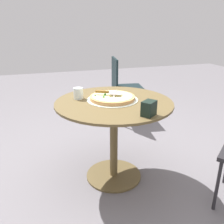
% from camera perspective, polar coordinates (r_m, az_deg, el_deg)
% --- Properties ---
extents(ground_plane, '(10.00, 10.00, 0.00)m').
position_cam_1_polar(ground_plane, '(2.22, 0.41, -14.90)').
color(ground_plane, slate).
extents(patio_table, '(0.94, 0.94, 0.70)m').
position_cam_1_polar(patio_table, '(1.96, 0.44, -2.34)').
color(patio_table, brown).
rests_on(patio_table, ground).
extents(pizza_on_tray, '(0.41, 0.41, 0.05)m').
position_cam_1_polar(pizza_on_tray, '(1.93, -0.01, 3.40)').
color(pizza_on_tray, silver).
rests_on(pizza_on_tray, patio_table).
extents(pizza_server, '(0.14, 0.21, 0.02)m').
position_cam_1_polar(pizza_server, '(1.94, -0.92, 4.68)').
color(pizza_server, silver).
rests_on(pizza_server, pizza_on_tray).
extents(drinking_cup, '(0.08, 0.08, 0.09)m').
position_cam_1_polar(drinking_cup, '(1.97, -8.00, 4.42)').
color(drinking_cup, silver).
rests_on(drinking_cup, patio_table).
extents(napkin_dispenser, '(0.12, 0.12, 0.10)m').
position_cam_1_polar(napkin_dispenser, '(1.61, 8.76, 0.86)').
color(napkin_dispenser, black).
rests_on(napkin_dispenser, patio_table).
extents(patio_chair_near, '(0.45, 0.45, 0.86)m').
position_cam_1_polar(patio_chair_near, '(3.24, 2.59, 6.64)').
color(patio_chair_near, black).
rests_on(patio_chair_near, ground).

